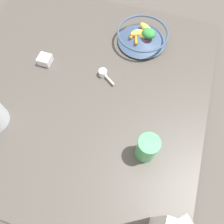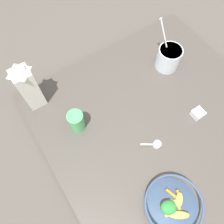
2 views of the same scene
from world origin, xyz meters
name	(u,v)px [view 1 (image 1 of 2)]	position (x,y,z in m)	size (l,w,h in m)	color
ground_plane	(76,89)	(0.00, 0.00, 0.00)	(6.00, 6.00, 0.00)	#4C4742
countertop	(76,87)	(0.00, 0.00, 0.02)	(1.12, 1.12, 0.03)	#47423D
fruit_bowl	(143,36)	(-0.33, 0.21, 0.07)	(0.24, 0.24, 0.09)	#384C6B
drinking_cup	(147,148)	(0.20, 0.36, 0.10)	(0.08, 0.08, 0.12)	#4CB266
spice_jar	(45,60)	(-0.07, -0.17, 0.05)	(0.05, 0.05, 0.03)	silver
measuring_scoop	(104,73)	(-0.08, 0.10, 0.05)	(0.06, 0.08, 0.03)	white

